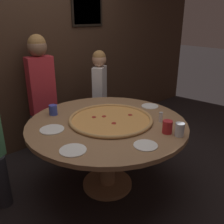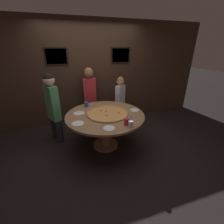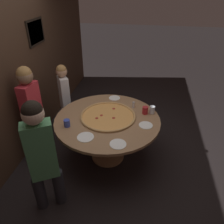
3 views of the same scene
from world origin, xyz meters
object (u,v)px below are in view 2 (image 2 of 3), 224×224
Objects in this scene: diner_side_left at (120,98)px; white_plate_near_front at (135,110)px; drink_cup_front_edge at (131,124)px; drink_cup_near_left at (86,104)px; giant_pizza at (108,113)px; white_plate_left_side at (78,123)px; white_plate_far_back at (109,128)px; drink_cup_by_shaker at (127,122)px; diner_centre_back at (53,105)px; condiment_shaker at (130,116)px; diner_side_right at (90,94)px; dining_table at (105,120)px; white_plate_right_side at (79,113)px.

white_plate_near_front is at bearing 53.45° from diner_side_left.
drink_cup_near_left is at bearing 115.70° from drink_cup_front_edge.
giant_pizza is 0.65m from white_plate_left_side.
drink_cup_front_edge reaches higher than white_plate_far_back.
drink_cup_by_shaker reaches higher than white_plate_near_front.
drink_cup_near_left is 0.88× the size of drink_cup_front_edge.
diner_side_left is at bearing -106.58° from diner_centre_back.
white_plate_near_front is 1.96× the size of condiment_shaker.
drink_cup_by_shaker is (0.52, -1.05, 0.01)m from drink_cup_near_left.
white_plate_near_front and white_plate_left_side have the same top height.
diner_side_right is (-0.33, 1.65, 0.05)m from drink_cup_by_shaker.
giant_pizza reaches higher than white_plate_left_side.
white_plate_right_side is at bearing 158.49° from dining_table.
giant_pizza is 0.62m from drink_cup_near_left.
diner_centre_back is at bearing 151.91° from giant_pizza.
diner_side_left reaches higher than white_plate_near_front.
condiment_shaker reaches higher than dining_table.
drink_cup_front_edge is at bearing -162.81° from diner_centre_back.
drink_cup_near_left is 0.08× the size of diner_side_left.
diner_side_left is (1.63, 0.36, -0.13)m from diner_centre_back.
white_plate_right_side is 0.17× the size of diner_side_left.
white_plate_right_side is at bearing 148.32° from condiment_shaker.
white_plate_far_back is at bearing -170.20° from diner_centre_back.
condiment_shaker is (0.34, -0.34, 0.04)m from giant_pizza.
diner_side_left is (0.76, -0.21, -0.13)m from diner_side_right.
white_plate_left_side is (-0.07, -0.43, 0.00)m from white_plate_right_side.
drink_cup_front_edge is 0.61× the size of white_plate_far_back.
dining_table is at bearing 112.30° from drink_cup_front_edge.
white_plate_near_front is (0.64, -0.00, 0.14)m from dining_table.
diner_side_right is (-0.36, 1.75, 0.05)m from drink_cup_front_edge.
diner_side_right reaches higher than drink_cup_near_left.
white_plate_right_side is at bearing 159.99° from giant_pizza.
diner_side_right is (-0.15, 1.12, 0.10)m from giant_pizza.
white_plate_right_side is 2.25× the size of condiment_shaker.
white_plate_right_side reaches higher than dining_table.
drink_cup_front_edge is 0.08× the size of diner_centre_back.
drink_cup_front_edge is 0.91m from white_plate_left_side.
white_plate_near_front is at bearing 128.86° from diner_side_right.
white_plate_right_side is 1.05× the size of white_plate_left_side.
dining_table is at bearing -21.51° from white_plate_right_side.
white_plate_far_back is (0.21, -1.07, -0.05)m from drink_cup_near_left.
white_plate_right_side is 1.01m from diner_side_right.
white_plate_far_back is at bearing 27.60° from diner_side_left.
white_plate_far_back is at bearing -103.37° from giant_pizza.
white_plate_near_front is (1.13, -0.20, 0.00)m from white_plate_right_side.
giant_pizza is at bearing 76.63° from white_plate_far_back.
drink_cup_front_edge is (0.55, -1.15, 0.01)m from drink_cup_near_left.
giant_pizza reaches higher than white_plate_far_back.
diner_side_right is at bearing 101.73° from drink_cup_front_edge.
white_plate_far_back is (-0.35, 0.08, -0.05)m from drink_cup_front_edge.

